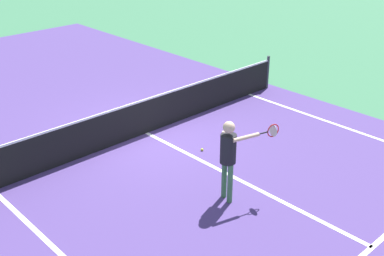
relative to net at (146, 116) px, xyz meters
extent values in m
plane|color=#38724C|center=(0.00, 0.00, -0.49)|extent=(60.00, 60.00, 0.00)
cube|color=#4C387A|center=(0.00, 0.00, -0.49)|extent=(10.62, 24.40, 0.00)
cube|color=white|center=(0.00, -6.40, -0.49)|extent=(8.22, 0.10, 0.01)
cube|color=white|center=(0.00, -3.20, -0.49)|extent=(0.10, 6.40, 0.01)
cylinder|color=#33383D|center=(4.97, 0.00, 0.04)|extent=(0.09, 0.09, 1.07)
cube|color=black|center=(0.00, 0.00, -0.04)|extent=(9.94, 0.02, 0.91)
cube|color=white|center=(0.00, 0.00, 0.44)|extent=(9.94, 0.03, 0.05)
cylinder|color=#3F7247|center=(-0.73, -3.48, -0.06)|extent=(0.11, 0.11, 0.86)
cylinder|color=#3F7247|center=(-0.78, -3.69, -0.06)|extent=(0.11, 0.11, 0.86)
cylinder|color=black|center=(-0.76, -3.59, 0.67)|extent=(0.32, 0.32, 0.60)
sphere|color=beige|center=(-0.76, -3.59, 1.13)|extent=(0.24, 0.24, 0.24)
cylinder|color=beige|center=(-0.71, -3.42, 0.68)|extent=(0.08, 0.08, 0.59)
cylinder|color=beige|center=(-0.52, -3.82, 0.92)|extent=(0.59, 0.23, 0.08)
cylinder|color=black|center=(-0.13, -3.93, 0.92)|extent=(0.22, 0.08, 0.03)
torus|color=red|center=(0.11, -3.99, 0.92)|extent=(0.28, 0.09, 0.28)
cylinder|color=silver|center=(0.11, -3.99, 0.92)|extent=(0.07, 0.24, 0.25)
sphere|color=#CCE033|center=(0.36, -1.72, -0.46)|extent=(0.07, 0.07, 0.07)
camera|label=1|loc=(-7.08, -9.29, 5.08)|focal=45.90mm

